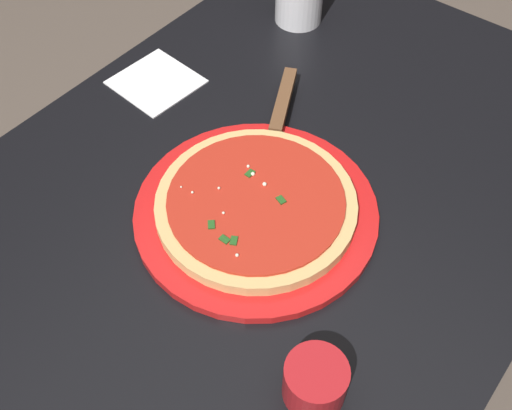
# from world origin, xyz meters

# --- Properties ---
(ground_plane) EXTENTS (5.00, 5.00, 0.00)m
(ground_plane) POSITION_xyz_m (0.00, 0.00, 0.00)
(ground_plane) COLOR brown
(restaurant_table) EXTENTS (1.01, 0.69, 0.76)m
(restaurant_table) POSITION_xyz_m (0.00, 0.00, 0.60)
(restaurant_table) COLOR black
(restaurant_table) RESTS_ON ground_plane
(serving_plate) EXTENTS (0.30, 0.30, 0.01)m
(serving_plate) POSITION_xyz_m (0.05, 0.02, 0.77)
(serving_plate) COLOR red
(serving_plate) RESTS_ON restaurant_table
(pizza) EXTENTS (0.25, 0.25, 0.02)m
(pizza) POSITION_xyz_m (0.05, 0.02, 0.78)
(pizza) COLOR #DBB26B
(pizza) RESTS_ON serving_plate
(pizza_server) EXTENTS (0.22, 0.14, 0.01)m
(pizza_server) POSITION_xyz_m (-0.09, -0.05, 0.78)
(pizza_server) COLOR silver
(pizza_server) RESTS_ON serving_plate
(cup_small_sauce) EXTENTS (0.06, 0.06, 0.05)m
(cup_small_sauce) POSITION_xyz_m (0.19, 0.20, 0.78)
(cup_small_sauce) COLOR #B2191E
(cup_small_sauce) RESTS_ON restaurant_table
(napkin_folded_right) EXTENTS (0.12, 0.12, 0.00)m
(napkin_folded_right) POSITION_xyz_m (-0.05, -0.26, 0.76)
(napkin_folded_right) COLOR white
(napkin_folded_right) RESTS_ON restaurant_table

